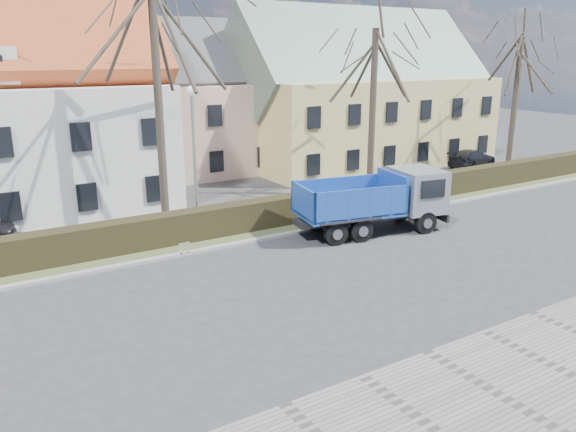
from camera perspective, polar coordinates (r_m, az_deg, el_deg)
ground at (r=20.02m, az=1.59°, el=-6.47°), size 120.00×120.00×0.00m
sidewalk_near at (r=14.49m, az=21.19°, el=-17.00°), size 80.00×5.00×0.08m
curb_far at (r=23.73m, az=-4.50°, el=-2.67°), size 80.00×0.30×0.12m
grass_strip at (r=25.10m, az=-6.17°, el=-1.68°), size 80.00×3.00×0.10m
hedge at (r=24.75m, az=-6.02°, el=-0.48°), size 60.00×0.90×1.30m
building_pink at (r=38.34m, az=-9.97°, el=10.41°), size 10.80×8.80×8.00m
building_yellow at (r=41.81m, az=7.38°, el=11.32°), size 18.80×10.80×8.50m
tree_1 at (r=25.32m, az=-13.12°, el=12.65°), size 9.20×9.20×12.65m
tree_2 at (r=31.37m, az=8.64°, el=11.98°), size 8.00×8.00×11.00m
tree_3 at (r=40.16m, az=22.14°, el=11.49°), size 7.60×7.60×10.45m
dump_truck at (r=24.97m, az=8.02°, el=1.40°), size 7.36×3.84×2.80m
streetlight at (r=24.61m, az=-9.46°, el=5.55°), size 0.51×0.51×6.51m
cart_frame at (r=22.47m, az=-10.92°, el=-3.36°), size 0.67×0.39×0.61m
parked_car_b at (r=41.58m, az=18.17°, el=5.59°), size 4.59×2.60×1.25m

